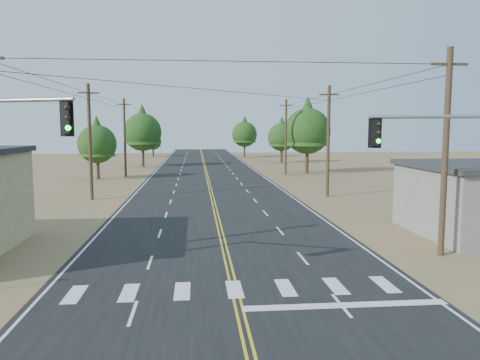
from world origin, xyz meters
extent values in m
cube|color=black|center=(0.00, 30.00, 0.01)|extent=(15.00, 200.00, 0.02)
cylinder|color=#4C3826|center=(-10.50, 32.00, 5.00)|extent=(0.30, 0.30, 10.00)
cube|color=#4C3826|center=(-10.50, 32.00, 9.20)|extent=(1.80, 0.12, 0.12)
cylinder|color=#4C3826|center=(-10.50, 52.00, 5.00)|extent=(0.30, 0.30, 10.00)
cube|color=#4C3826|center=(-10.50, 52.00, 9.20)|extent=(1.80, 0.12, 0.12)
cylinder|color=#4C3826|center=(10.50, 12.00, 5.00)|extent=(0.30, 0.30, 10.00)
cube|color=#4C3826|center=(10.50, 12.00, 9.20)|extent=(1.80, 0.12, 0.12)
cylinder|color=#4C3826|center=(10.50, 32.00, 5.00)|extent=(0.30, 0.30, 10.00)
cube|color=#4C3826|center=(10.50, 32.00, 9.20)|extent=(1.80, 0.12, 0.12)
cylinder|color=#4C3826|center=(10.50, 52.00, 5.00)|extent=(0.30, 0.30, 10.00)
cube|color=#4C3826|center=(10.50, 52.00, 9.20)|extent=(1.80, 0.12, 0.12)
cylinder|color=gray|center=(-8.35, 8.84, 7.23)|extent=(5.35, 2.29, 0.16)
cube|color=black|center=(-5.99, 7.89, 6.57)|extent=(0.45, 0.42, 1.12)
sphere|color=black|center=(-5.92, 7.72, 6.93)|extent=(0.20, 0.20, 0.20)
sphere|color=black|center=(-5.92, 7.72, 6.57)|extent=(0.20, 0.20, 0.20)
sphere|color=#0CE533|center=(-5.92, 7.72, 6.21)|extent=(0.20, 0.20, 0.20)
cylinder|color=gray|center=(7.77, 7.63, 6.64)|extent=(4.85, 2.13, 0.15)
cube|color=black|center=(5.64, 8.51, 6.03)|extent=(0.41, 0.38, 1.03)
sphere|color=black|center=(5.70, 8.36, 6.36)|extent=(0.19, 0.19, 0.19)
sphere|color=black|center=(5.70, 8.36, 6.03)|extent=(0.19, 0.19, 0.19)
sphere|color=#0CE533|center=(5.70, 8.36, 5.70)|extent=(0.19, 0.19, 0.19)
cylinder|color=#3F2D1E|center=(-13.39, 49.03, 1.40)|extent=(0.39, 0.39, 2.80)
cone|color=#1A3E11|center=(-13.39, 49.03, 5.30)|extent=(4.36, 4.36, 4.98)
sphere|color=#1A3E11|center=(-13.39, 49.03, 4.28)|extent=(4.67, 4.67, 4.67)
cylinder|color=#3F2D1E|center=(-9.95, 67.36, 1.82)|extent=(0.43, 0.43, 3.65)
cone|color=#1A3E11|center=(-9.95, 67.36, 6.89)|extent=(5.68, 5.68, 6.49)
sphere|color=#1A3E11|center=(-9.95, 67.36, 5.57)|extent=(6.08, 6.08, 6.08)
cylinder|color=#3F2D1E|center=(-10.74, 94.43, 1.08)|extent=(0.39, 0.39, 2.17)
cone|color=#1A3E11|center=(-10.74, 94.43, 4.09)|extent=(3.37, 3.37, 3.85)
sphere|color=#1A3E11|center=(-10.74, 94.43, 3.31)|extent=(3.61, 3.61, 3.61)
cylinder|color=#3F2D1E|center=(13.95, 54.28, 1.90)|extent=(0.49, 0.49, 3.81)
cone|color=#1A3E11|center=(13.95, 54.28, 7.19)|extent=(5.92, 5.92, 6.77)
sphere|color=#1A3E11|center=(13.95, 54.28, 5.81)|extent=(6.34, 6.34, 6.34)
cylinder|color=#3F2D1E|center=(14.00, 73.93, 1.51)|extent=(0.48, 0.48, 3.02)
cone|color=#1A3E11|center=(14.00, 73.93, 5.70)|extent=(4.69, 4.69, 5.36)
sphere|color=#1A3E11|center=(14.00, 73.93, 4.61)|extent=(5.03, 5.03, 5.03)
cylinder|color=#3F2D1E|center=(9.00, 90.43, 1.61)|extent=(0.40, 0.40, 3.22)
cone|color=#1A3E11|center=(9.00, 90.43, 6.08)|extent=(5.00, 5.00, 5.72)
sphere|color=#1A3E11|center=(9.00, 90.43, 4.91)|extent=(5.36, 5.36, 5.36)
camera|label=1|loc=(-1.43, -9.39, 6.20)|focal=35.00mm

